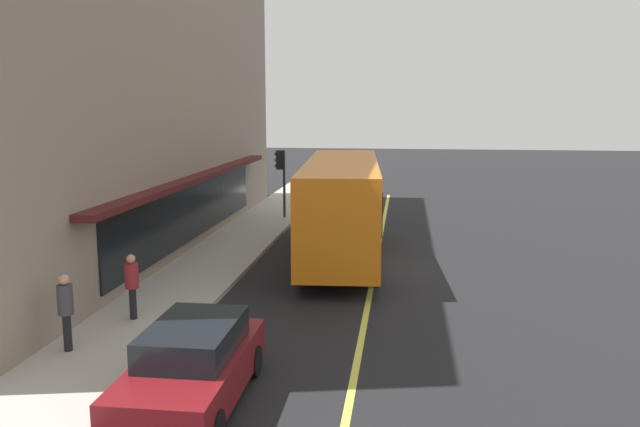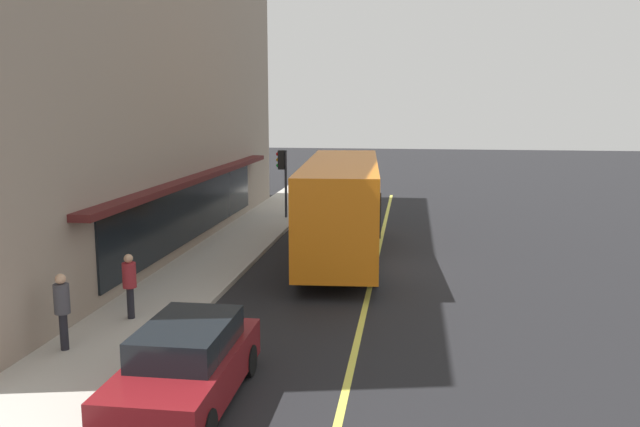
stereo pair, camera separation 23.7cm
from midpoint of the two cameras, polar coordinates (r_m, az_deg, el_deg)
The scene contains 9 objects.
ground at distance 22.16m, azimuth 5.11°, elevation -4.80°, with size 120.00×120.00×0.00m, color black.
sidewalk at distance 23.08m, azimuth -8.85°, elevation -4.10°, with size 80.00×2.77×0.15m, color #B2ADA3.
lane_centre_stripe at distance 22.16m, azimuth 5.11°, elevation -4.79°, with size 36.00×0.16×0.01m, color #D8D14C.
storefront_building at distance 26.96m, azimuth -22.09°, elevation 12.95°, with size 26.18×11.19×14.80m.
bus at distance 23.23m, azimuth 2.21°, elevation 0.91°, with size 11.27×3.25×3.50m.
traffic_light at distance 30.73m, azimuth -3.10°, elevation 4.06°, with size 0.30×0.52×3.20m.
car_maroon at distance 12.47m, azimuth -11.12°, elevation -12.98°, with size 4.31×1.88×1.52m.
pedestrian_near_storefront at distance 15.28m, azimuth -21.33°, elevation -7.46°, with size 0.34×0.34×1.72m.
pedestrian_mid_block at distance 16.95m, azimuth -16.03°, elevation -5.65°, with size 0.34×0.34×1.66m.
Camera 2 is at (-21.43, -1.16, 5.49)m, focal length 36.37 mm.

